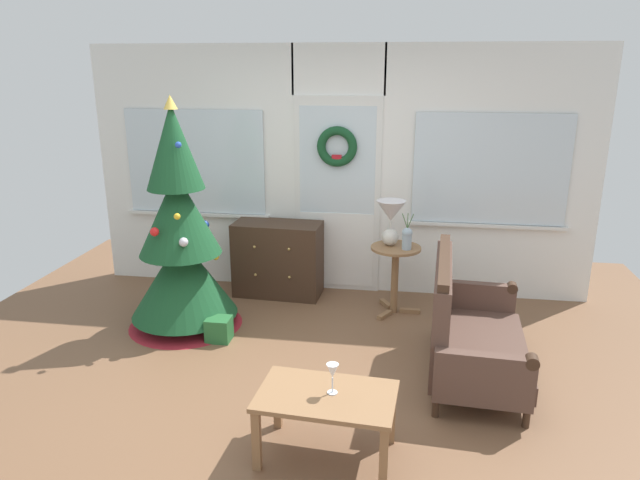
{
  "coord_description": "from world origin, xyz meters",
  "views": [
    {
      "loc": [
        0.73,
        -3.84,
        2.35
      ],
      "look_at": [
        0.05,
        0.55,
        1.0
      ],
      "focal_mm": 32.58,
      "sensor_mm": 36.0,
      "label": 1
    }
  ],
  "objects": [
    {
      "name": "gift_box",
      "position": [
        -0.87,
        0.64,
        0.11
      ],
      "size": [
        0.21,
        0.19,
        0.21
      ],
      "primitive_type": "cube",
      "color": "#266633",
      "rests_on": "ground"
    },
    {
      "name": "settee_sofa",
      "position": [
        1.22,
        0.39,
        0.38
      ],
      "size": [
        0.79,
        1.46,
        0.96
      ],
      "color": "#3D281C",
      "rests_on": "ground"
    },
    {
      "name": "side_table",
      "position": [
        0.64,
        1.5,
        0.48
      ],
      "size": [
        0.5,
        0.48,
        0.67
      ],
      "color": "#8E6642",
      "rests_on": "ground"
    },
    {
      "name": "table_lamp",
      "position": [
        0.58,
        1.54,
        0.96
      ],
      "size": [
        0.28,
        0.28,
        0.44
      ],
      "color": "silver",
      "rests_on": "side_table"
    },
    {
      "name": "flower_vase",
      "position": [
        0.74,
        1.44,
        0.79
      ],
      "size": [
        0.11,
        0.1,
        0.35
      ],
      "color": "#99ADBC",
      "rests_on": "side_table"
    },
    {
      "name": "coffee_table",
      "position": [
        0.3,
        -0.77,
        0.37
      ],
      "size": [
        0.87,
        0.57,
        0.43
      ],
      "color": "#8E6642",
      "rests_on": "ground"
    },
    {
      "name": "christmas_tree",
      "position": [
        -1.28,
        0.91,
        0.78
      ],
      "size": [
        1.05,
        1.05,
        2.1
      ],
      "color": "#4C331E",
      "rests_on": "ground"
    },
    {
      "name": "dresser_cabinet",
      "position": [
        -0.59,
        1.79,
        0.39
      ],
      "size": [
        0.92,
        0.48,
        0.78
      ],
      "color": "#3D281C",
      "rests_on": "ground"
    },
    {
      "name": "ground_plane",
      "position": [
        0.0,
        0.0,
        0.0
      ],
      "size": [
        6.76,
        6.76,
        0.0
      ],
      "primitive_type": "plane",
      "color": "brown"
    },
    {
      "name": "wine_glass",
      "position": [
        0.33,
        -0.76,
        0.57
      ],
      "size": [
        0.08,
        0.08,
        0.2
      ],
      "color": "silver",
      "rests_on": "coffee_table"
    },
    {
      "name": "back_wall_with_door",
      "position": [
        0.0,
        2.08,
        1.28
      ],
      "size": [
        5.2,
        0.19,
        2.55
      ],
      "color": "white",
      "rests_on": "ground"
    }
  ]
}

